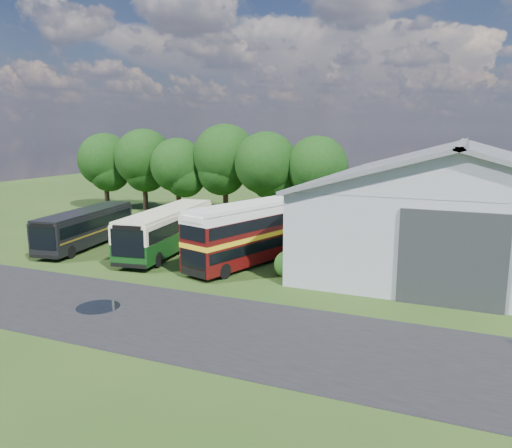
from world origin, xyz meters
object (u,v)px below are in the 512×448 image
at_px(bus_green_single, 167,230).
at_px(bus_maroon_double, 246,235).
at_px(storage_shed, 459,198).
at_px(bus_dark_single, 86,227).

height_order(bus_green_single, bus_maroon_double, bus_maroon_double).
height_order(storage_shed, bus_maroon_double, storage_shed).
xyz_separation_m(storage_shed, bus_maroon_double, (-12.85, -8.53, -2.09)).
bearing_deg(bus_maroon_double, storage_shed, 50.88).
relative_size(bus_green_single, bus_dark_single, 1.12).
bearing_deg(storage_shed, bus_green_single, -159.17).
relative_size(storage_shed, bus_dark_single, 2.35).
relative_size(bus_green_single, bus_maroon_double, 1.18).
height_order(storage_shed, bus_green_single, storage_shed).
relative_size(storage_shed, bus_green_single, 2.10).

